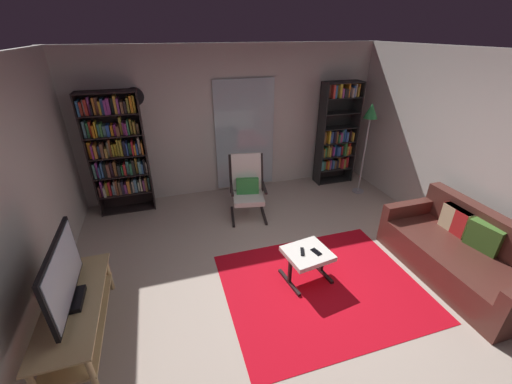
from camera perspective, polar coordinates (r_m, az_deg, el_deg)
The scene contains 16 objects.
ground_plane at distance 4.01m, azimuth 6.52°, elevation -16.96°, with size 7.02×7.02×0.00m, color #B9A698.
wall_back at distance 5.83m, azimuth -4.21°, elevation 12.50°, with size 5.60×0.06×2.60m, color silver.
wall_right at distance 4.96m, azimuth 37.59°, elevation 4.04°, with size 0.06×6.00×2.60m, color silver.
glass_door_panel at distance 5.88m, azimuth -2.01°, elevation 10.16°, with size 1.10×0.01×2.00m, color silver.
area_rug at distance 4.09m, azimuth 11.81°, elevation -16.35°, with size 2.32×1.88×0.01m, color red.
tv_stand at distance 3.72m, azimuth -29.64°, elevation -18.70°, with size 0.51×1.39×0.49m.
television at distance 3.42m, azimuth -31.49°, elevation -12.96°, with size 0.20×1.01×0.66m.
bookshelf_near_tv at distance 5.52m, azimuth -23.81°, elevation 6.77°, with size 0.87×0.30×1.99m.
bookshelf_near_sofa at distance 6.39m, azimuth 14.36°, elevation 10.16°, with size 0.74×0.30×1.96m.
leather_sofa at distance 4.76m, azimuth 33.22°, elevation -9.34°, with size 0.91×1.86×0.82m.
lounge_armchair at distance 5.13m, azimuth -1.60°, elevation 1.27°, with size 0.66×0.74×1.02m.
ottoman at distance 3.95m, azimuth 9.24°, elevation -11.42°, with size 0.58×0.55×0.41m.
tv_remote at distance 3.88m, azimuth 8.38°, elevation -10.62°, with size 0.04×0.14×0.02m, color black.
cell_phone at distance 3.91m, azimuth 10.82°, elevation -10.59°, with size 0.07×0.14×0.01m, color black.
floor_lamp_by_shelf at distance 5.92m, azimuth 19.94°, elevation 12.40°, with size 0.24×0.24×1.68m.
wall_clock at distance 5.51m, azimuth -21.16°, elevation 15.82°, with size 0.29×0.03×0.29m.
Camera 1 is at (-1.25, -2.59, 2.80)m, focal length 22.10 mm.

